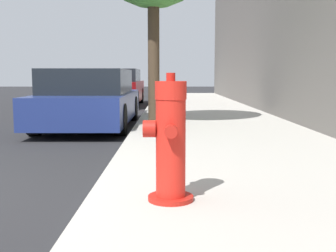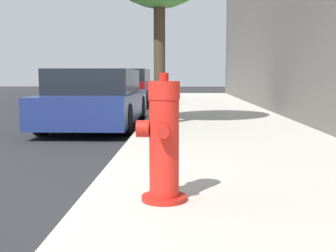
{
  "view_description": "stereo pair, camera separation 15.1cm",
  "coord_description": "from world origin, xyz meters",
  "views": [
    {
      "loc": [
        2.74,
        -3.31,
        1.11
      ],
      "look_at": [
        2.75,
        1.05,
        0.59
      ],
      "focal_mm": 45.0,
      "sensor_mm": 36.0,
      "label": 1
    },
    {
      "loc": [
        2.89,
        -3.31,
        1.11
      ],
      "look_at": [
        2.75,
        1.05,
        0.59
      ],
      "focal_mm": 45.0,
      "sensor_mm": 36.0,
      "label": 2
    }
  ],
  "objects": [
    {
      "name": "parked_car_mid",
      "position": [
        0.84,
        12.46,
        0.66
      ],
      "size": [
        1.77,
        4.5,
        1.35
      ],
      "color": "maroon",
      "rests_on": "ground_plane"
    },
    {
      "name": "sidewalk_slab",
      "position": [
        3.7,
        0.0,
        0.08
      ],
      "size": [
        3.2,
        40.0,
        0.16
      ],
      "color": "#B7B2A8",
      "rests_on": "ground_plane"
    },
    {
      "name": "parked_car_near",
      "position": [
        1.07,
        5.74,
        0.6
      ],
      "size": [
        1.8,
        4.39,
        1.24
      ],
      "color": "navy",
      "rests_on": "ground_plane"
    },
    {
      "name": "fire_hydrant",
      "position": [
        2.76,
        -0.15,
        0.61
      ],
      "size": [
        0.39,
        0.39,
        0.98
      ],
      "color": "red",
      "rests_on": "sidewalk_slab"
    }
  ]
}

